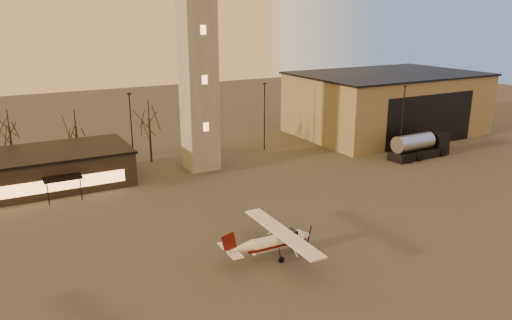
# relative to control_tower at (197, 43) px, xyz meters

# --- Properties ---
(ground) EXTENTS (220.00, 220.00, 0.00)m
(ground) POSITION_rel_control_tower_xyz_m (0.00, -30.00, -16.33)
(ground) COLOR #3B3937
(ground) RESTS_ON ground
(control_tower) EXTENTS (6.80, 6.80, 32.60)m
(control_tower) POSITION_rel_control_tower_xyz_m (0.00, 0.00, 0.00)
(control_tower) COLOR gray
(control_tower) RESTS_ON ground
(hangar) EXTENTS (30.60, 20.60, 10.30)m
(hangar) POSITION_rel_control_tower_xyz_m (36.00, 3.98, -11.17)
(hangar) COLOR #826D55
(hangar) RESTS_ON ground
(terminal) EXTENTS (25.40, 12.20, 4.30)m
(terminal) POSITION_rel_control_tower_xyz_m (-21.99, 1.98, -14.17)
(terminal) COLOR black
(terminal) RESTS_ON ground
(light_poles) EXTENTS (58.50, 12.25, 10.14)m
(light_poles) POSITION_rel_control_tower_xyz_m (0.50, 1.00, -10.92)
(light_poles) COLOR black
(light_poles) RESTS_ON ground
(tree_row) EXTENTS (37.20, 9.20, 8.80)m
(tree_row) POSITION_rel_control_tower_xyz_m (-13.70, 9.16, -10.39)
(tree_row) COLOR black
(tree_row) RESTS_ON ground
(cessna_front) EXTENTS (8.82, 11.15, 3.08)m
(cessna_front) POSITION_rel_control_tower_xyz_m (-4.03, -26.56, -15.27)
(cessna_front) COLOR white
(cessna_front) RESTS_ON ground
(fuel_truck) EXTENTS (9.82, 3.48, 3.61)m
(fuel_truck) POSITION_rel_control_tower_xyz_m (29.37, -10.33, -14.90)
(fuel_truck) COLOR black
(fuel_truck) RESTS_ON ground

